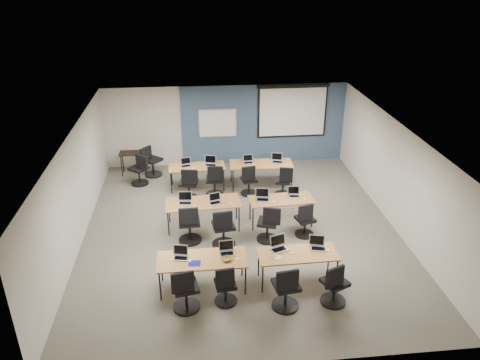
{
  "coord_description": "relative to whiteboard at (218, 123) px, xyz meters",
  "views": [
    {
      "loc": [
        -1.13,
        -10.36,
        6.39
      ],
      "look_at": [
        0.02,
        0.4,
        1.25
      ],
      "focal_mm": 35.0,
      "sensor_mm": 36.0,
      "label": 1
    }
  ],
  "objects": [
    {
      "name": "mouse_5",
      "position": [
        0.05,
        -4.29,
        -0.71
      ],
      "size": [
        0.06,
        0.1,
        0.04
      ],
      "primitive_type": "ellipsoid",
      "rotation": [
        0.0,
        0.0,
        -0.01
      ],
      "color": "white",
      "rests_on": "training_table_mid_left"
    },
    {
      "name": "task_chair_8",
      "position": [
        -1.01,
        -2.61,
        -1.01
      ],
      "size": [
        0.58,
        0.58,
        1.05
      ],
      "rotation": [
        0.0,
        0.0,
        -0.17
      ],
      "color": "black",
      "rests_on": "floor"
    },
    {
      "name": "task_chair_0",
      "position": [
        -1.12,
        -7.34,
        -1.02
      ],
      "size": [
        0.55,
        0.55,
        1.03
      ],
      "rotation": [
        0.0,
        0.0,
        0.19
      ],
      "color": "black",
      "rests_on": "floor"
    },
    {
      "name": "laptop_7",
      "position": [
        1.74,
        -4.05,
        -0.66
      ],
      "size": [
        0.31,
        0.27,
        0.24
      ],
      "rotation": [
        0.0,
        0.0,
        -0.15
      ],
      "color": "#AAAAAF",
      "rests_on": "training_table_mid_right"
    },
    {
      "name": "training_table_back_right",
      "position": [
        1.2,
        -1.83,
        -0.76
      ],
      "size": [
        1.91,
        0.8,
        0.73
      ],
      "rotation": [
        0.0,
        0.0,
        -0.05
      ],
      "color": "#996533",
      "rests_on": "floor"
    },
    {
      "name": "blue_accent_panel",
      "position": [
        1.55,
        0.04,
        -0.1
      ],
      "size": [
        5.5,
        0.04,
        2.7
      ],
      "primitive_type": "cube",
      "color": "#3D5977",
      "rests_on": "wall_back"
    },
    {
      "name": "task_chair_7",
      "position": [
        1.87,
        -4.88,
        -1.05
      ],
      "size": [
        0.49,
        0.48,
        0.97
      ],
      "rotation": [
        0.0,
        0.0,
        0.26
      ],
      "color": "black",
      "rests_on": "floor"
    },
    {
      "name": "mouse_2",
      "position": [
        1.16,
        -6.68,
        -0.71
      ],
      "size": [
        0.08,
        0.1,
        0.03
      ],
      "primitive_type": "ellipsoid",
      "rotation": [
        0.0,
        0.0,
        -0.31
      ],
      "color": "white",
      "rests_on": "training_table_front_right"
    },
    {
      "name": "coffee_cup",
      "position": [
        0.77,
        -6.76,
        -0.68
      ],
      "size": [
        0.07,
        0.07,
        0.05
      ],
      "primitive_type": "imported",
      "rotation": [
        0.0,
        0.0,
        -0.27
      ],
      "color": "silver",
      "rests_on": "snack_plate"
    },
    {
      "name": "wall_right",
      "position": [
        4.3,
        -4.43,
        -0.1
      ],
      "size": [
        0.04,
        9.0,
        2.7
      ],
      "primitive_type": "cube",
      "color": "beige",
      "rests_on": "ground"
    },
    {
      "name": "training_table_front_left",
      "position": [
        -0.76,
        -6.66,
        -0.76
      ],
      "size": [
        1.87,
        0.78,
        0.73
      ],
      "rotation": [
        0.0,
        0.0,
        -0.0
      ],
      "color": "brown",
      "rests_on": "floor"
    },
    {
      "name": "training_table_front_right",
      "position": [
        1.27,
        -6.68,
        -0.77
      ],
      "size": [
        1.7,
        0.71,
        0.73
      ],
      "rotation": [
        0.0,
        0.0,
        0.02
      ],
      "color": "brown",
      "rests_on": "floor"
    },
    {
      "name": "ceiling",
      "position": [
        0.3,
        -4.43,
        1.25
      ],
      "size": [
        8.0,
        9.0,
        0.02
      ],
      "primitive_type": "cube",
      "color": "white",
      "rests_on": "ground"
    },
    {
      "name": "mouse_10",
      "position": [
        0.98,
        -1.85,
        -0.71
      ],
      "size": [
        0.07,
        0.1,
        0.03
      ],
      "primitive_type": "ellipsoid",
      "rotation": [
        0.0,
        0.0,
        -0.12
      ],
      "color": "white",
      "rests_on": "training_table_back_right"
    },
    {
      "name": "task_chair_10",
      "position": [
        0.75,
        -2.45,
        -1.05
      ],
      "size": [
        0.5,
        0.5,
        0.98
      ],
      "rotation": [
        0.0,
        0.0,
        0.18
      ],
      "color": "black",
      "rests_on": "floor"
    },
    {
      "name": "laptop_4",
      "position": [
        -1.1,
        -4.12,
        -0.65
      ],
      "size": [
        0.35,
        0.3,
        0.27
      ],
      "rotation": [
        0.0,
        0.0,
        -0.09
      ],
      "color": "#B4B4BC",
      "rests_on": "training_table_mid_left"
    },
    {
      "name": "training_table_back_left",
      "position": [
        -0.76,
        -1.83,
        -0.77
      ],
      "size": [
        1.69,
        0.7,
        0.73
      ],
      "rotation": [
        0.0,
        0.0,
        0.04
      ],
      "color": "#A45B2B",
      "rests_on": "floor"
    },
    {
      "name": "task_chair_6",
      "position": [
        0.92,
        -5.01,
        -1.03
      ],
      "size": [
        0.54,
        0.53,
        1.01
      ],
      "rotation": [
        0.0,
        0.0,
        -0.3
      ],
      "color": "black",
      "rests_on": "floor"
    },
    {
      "name": "snack_bowl",
      "position": [
        -0.25,
        -6.76,
        -0.69
      ],
      "size": [
        0.26,
        0.26,
        0.05
      ],
      "primitive_type": "imported",
      "rotation": [
        0.0,
        0.0,
        0.32
      ],
      "color": "brown",
      "rests_on": "training_table_front_left"
    },
    {
      "name": "wall_back",
      "position": [
        0.3,
        0.07,
        -0.1
      ],
      "size": [
        8.0,
        0.04,
        2.7
      ],
      "primitive_type": "cube",
      "color": "beige",
      "rests_on": "ground"
    },
    {
      "name": "task_chair_11",
      "position": [
        1.76,
        -2.61,
        -1.05
      ],
      "size": [
        0.48,
        0.48,
        0.96
      ],
      "rotation": [
        0.0,
        0.0,
        -0.24
      ],
      "color": "black",
      "rests_on": "floor"
    },
    {
      "name": "laptop_8",
      "position": [
        -1.08,
        -1.75,
        -0.66
      ],
      "size": [
        0.3,
        0.26,
        0.23
      ],
      "rotation": [
        0.0,
        0.0,
        0.25
      ],
      "color": "#B8B8C3",
      "rests_on": "training_table_back_left"
    },
    {
      "name": "task_chair_2",
      "position": [
        0.87,
        -7.51,
        -1.02
      ],
      "size": [
        0.56,
        0.56,
        1.03
      ],
      "rotation": [
        0.0,
        0.0,
        0.15
      ],
      "color": "black",
      "rests_on": "floor"
    },
    {
      "name": "wall_left",
      "position": [
        -3.7,
        -4.43,
        -0.1
      ],
      "size": [
        0.04,
        9.0,
        2.7
      ],
      "primitive_type": "cube",
      "color": "beige",
      "rests_on": "ground"
    },
    {
      "name": "task_chair_5",
      "position": [
        -0.2,
        -5.12,
        -1.01
      ],
      "size": [
        0.58,
        0.58,
        1.05
      ],
      "rotation": [
        0.0,
        0.0,
        0.13
      ],
      "color": "black",
      "rests_on": "floor"
    },
    {
      "name": "snack_plate",
      "position": [
        0.81,
        -6.79,
        -0.71
      ],
      "size": [
        0.17,
        0.17,
        0.01
      ],
      "primitive_type": "cylinder",
      "rotation": [
        0.0,
        0.0,
        0.01
      ],
      "color": "white",
      "rests_on": "training_table_front_right"
    },
    {
      "name": "mouse_9",
      "position": [
        -0.0,
        -1.9,
        -0.71
      ],
      "size": [
        0.06,
        0.1,
        0.03
      ],
      "primitive_type": "ellipsoid",
      "rotation": [
        0.0,
        0.0,
        -0.07
      ],
      "color": "white",
      "rests_on": "training_table_back_left"
    },
    {
      "name": "laptop_6",
      "position": [
        0.9,
        -4.14,
        -0.65
      ],
      "size": [
        0.35,
        0.3,
        0.27
      ],
      "rotation": [
        0.0,
        0.0,
        -0.18
      ],
      "color": "silver",
      "rests_on": "training_table_mid_right"
    },
    {
      "name": "mouse_6",
      "position": [
        1.17,
        -4.35,
        -0.71
      ],
      "size": [
        0.08,
        0.11,
        0.04
      ],
      "primitive_type": "ellipsoid",
      "rotation": [
        0.0,
        0.0,
        0.18
      ],
      "color": "white",
      "rests_on": "training_table_mid_right"
    },
    {
      "name": "task_chair_9",
      "position": [
        -0.26,
        -2.42,
        -1.02
      ],
      "size": [
        0.55,
        0.55,
        1.03
      ],
      "rotation": [
        0.0,
        0.0,
        -0.08
      ],
      "color": "black",
      "rests_on": "floor"
    },
    {
      "name": "spare_chair_b",
      "position": [
        -2.52,
        -1.38,
        -1.02
      ],
      "size": [
        0.64,
        0.55,
        1.03
      ],
      "rotation": [
        0.0,
        0.0,
        -0.67
      ],
      "color": "black",
      "rests_on": "floor"
    },
    {
      "name": "laptop_10",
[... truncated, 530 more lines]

